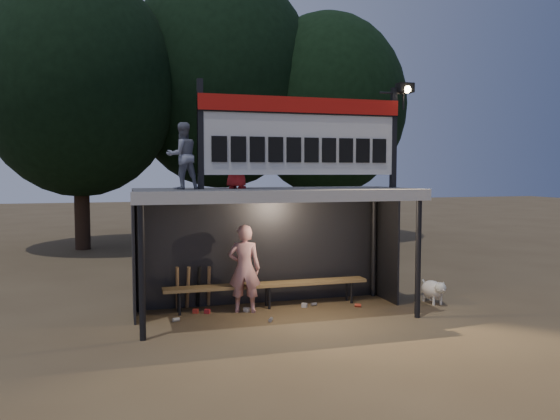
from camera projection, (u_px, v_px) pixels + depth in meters
name	position (u px, v px, depth m)	size (l,w,h in m)	color
ground	(276.00, 315.00, 10.03)	(80.00, 80.00, 0.00)	#4F3D27
player	(244.00, 268.00, 10.16)	(0.60, 0.39, 1.65)	silver
child_a	(182.00, 156.00, 9.33)	(0.56, 0.43, 1.15)	slate
child_b	(237.00, 161.00, 9.82)	(0.49, 0.32, 0.99)	red
dugout_shelter	(272.00, 214.00, 10.13)	(5.10, 2.08, 2.32)	#3D3D3F
scoreboard_assembly	(305.00, 133.00, 9.94)	(4.10, 0.27, 1.99)	black
bench	(268.00, 285.00, 10.52)	(4.00, 0.35, 0.48)	olive
tree_left	(79.00, 85.00, 18.12)	(6.46, 6.46, 9.27)	#322016
tree_mid	(220.00, 79.00, 20.90)	(7.22, 7.22, 10.36)	black
tree_right	(327.00, 106.00, 21.11)	(6.08, 6.08, 8.72)	black
dog	(434.00, 290.00, 10.86)	(0.36, 0.81, 0.49)	beige
bats	(193.00, 287.00, 10.39)	(0.69, 0.35, 0.84)	olive
litter	(260.00, 310.00, 10.17)	(3.62, 1.04, 0.08)	red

